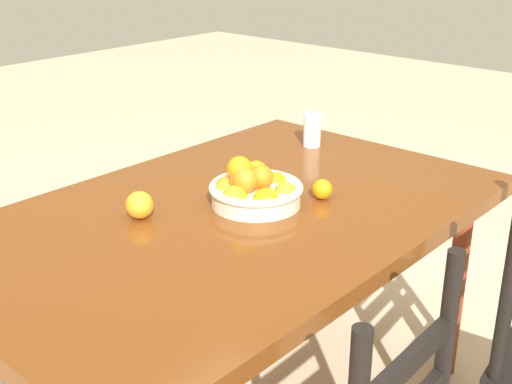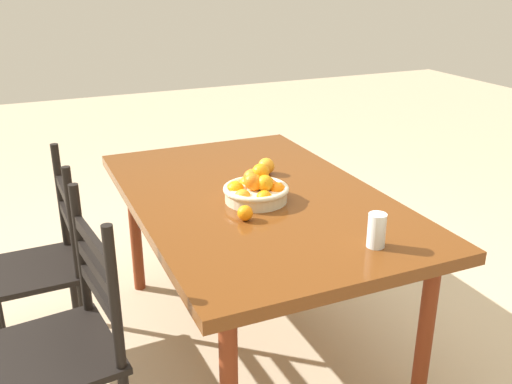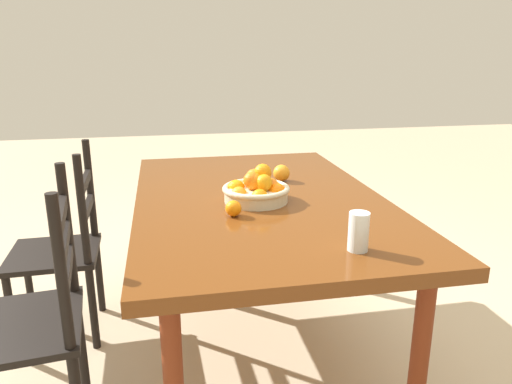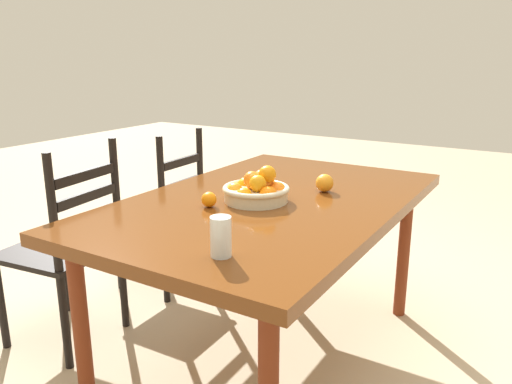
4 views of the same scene
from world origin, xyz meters
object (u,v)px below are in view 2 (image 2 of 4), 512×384
(chair_near_window, at_px, (61,348))
(fruit_bowl, at_px, (256,189))
(orange_loose_0, at_px, (266,166))
(orange_loose_1, at_px, (245,213))
(chair_by_cabinet, at_px, (43,267))
(dining_table, at_px, (255,208))
(drinking_glass, at_px, (377,230))

(chair_near_window, height_order, fruit_bowl, chair_near_window)
(orange_loose_0, distance_m, orange_loose_1, 0.54)
(chair_by_cabinet, height_order, orange_loose_0, chair_by_cabinet)
(dining_table, height_order, orange_loose_0, orange_loose_0)
(chair_near_window, height_order, chair_by_cabinet, chair_near_window)
(chair_near_window, distance_m, chair_by_cabinet, 0.69)
(dining_table, height_order, chair_by_cabinet, chair_by_cabinet)
(chair_near_window, relative_size, chair_by_cabinet, 1.04)
(chair_by_cabinet, xyz_separation_m, orange_loose_0, (-0.11, -1.04, 0.36))
(dining_table, bearing_deg, drinking_glass, -163.17)
(drinking_glass, bearing_deg, orange_loose_0, 2.50)
(orange_loose_0, xyz_separation_m, orange_loose_1, (-0.45, 0.30, -0.01))
(chair_near_window, xyz_separation_m, orange_loose_1, (0.13, -0.74, 0.32))
(chair_by_cabinet, height_order, fruit_bowl, chair_by_cabinet)
(drinking_glass, bearing_deg, chair_by_cabinet, 48.53)
(orange_loose_0, bearing_deg, chair_near_window, 119.36)
(dining_table, distance_m, drinking_glass, 0.67)
(chair_by_cabinet, bearing_deg, fruit_bowl, 63.76)
(chair_by_cabinet, distance_m, orange_loose_0, 1.11)
(dining_table, relative_size, chair_by_cabinet, 1.75)
(dining_table, xyz_separation_m, drinking_glass, (-0.63, -0.19, 0.13))
(orange_loose_1, bearing_deg, orange_loose_0, -33.34)
(dining_table, bearing_deg, orange_loose_0, -35.05)
(fruit_bowl, xyz_separation_m, orange_loose_1, (-0.17, 0.12, -0.02))
(orange_loose_0, bearing_deg, dining_table, 144.95)
(fruit_bowl, xyz_separation_m, orange_loose_0, (0.28, -0.18, -0.01))
(chair_near_window, bearing_deg, orange_loose_1, 92.96)
(orange_loose_1, height_order, drinking_glass, drinking_glass)
(drinking_glass, bearing_deg, chair_near_window, 76.27)
(dining_table, relative_size, fruit_bowl, 5.90)
(orange_loose_1, relative_size, drinking_glass, 0.49)
(chair_by_cabinet, bearing_deg, orange_loose_1, 51.06)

